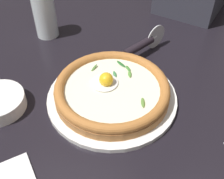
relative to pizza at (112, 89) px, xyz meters
name	(u,v)px	position (x,y,z in m)	size (l,w,h in m)	color
ground_plane	(113,114)	(-0.03, -0.01, -0.05)	(2.40, 2.40, 0.03)	black
pizza_plate	(112,97)	(0.00, 0.00, -0.03)	(0.31, 0.31, 0.01)	white
pizza	(112,89)	(0.00, 0.00, 0.00)	(0.28, 0.28, 0.06)	#B2733B
pizza_cutter	(143,44)	(0.20, -0.05, 0.00)	(0.14, 0.10, 0.07)	silver
drinking_glass	(45,19)	(0.24, 0.26, 0.03)	(0.07, 0.07, 0.13)	silver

